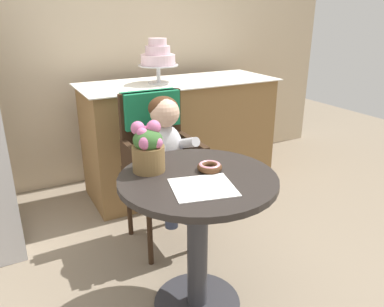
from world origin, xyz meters
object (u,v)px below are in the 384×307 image
at_px(seated_child, 168,146).
at_px(tiered_cake_stand, 158,57).
at_px(cafe_table, 198,218).
at_px(wicker_chair, 157,144).
at_px(flower_vase, 148,147).
at_px(donut_front, 210,167).

xyz_separation_m(seated_child, tiered_cake_stand, (0.28, 0.76, 0.42)).
relative_size(cafe_table, wicker_chair, 0.75).
relative_size(seated_child, flower_vase, 3.08).
relative_size(cafe_table, donut_front, 6.21).
xyz_separation_m(cafe_table, tiered_cake_stand, (0.37, 1.30, 0.59)).
height_order(wicker_chair, donut_front, wicker_chair).
xyz_separation_m(flower_vase, tiered_cake_stand, (0.54, 1.14, 0.26)).
height_order(wicker_chair, seated_child, seated_child).
height_order(cafe_table, flower_vase, flower_vase).
bearing_deg(seated_child, cafe_table, -100.17).
height_order(cafe_table, tiered_cake_stand, tiered_cake_stand).
bearing_deg(wicker_chair, donut_front, -89.09).
bearing_deg(cafe_table, seated_child, 79.83).
distance_m(seated_child, flower_vase, 0.49).
relative_size(wicker_chair, seated_child, 1.31).
bearing_deg(tiered_cake_stand, flower_vase, -115.53).
relative_size(cafe_table, tiered_cake_stand, 2.19).
height_order(donut_front, tiered_cake_stand, tiered_cake_stand).
height_order(seated_child, tiered_cake_stand, tiered_cake_stand).
height_order(wicker_chair, tiered_cake_stand, tiered_cake_stand).
bearing_deg(cafe_table, donut_front, 21.00).
bearing_deg(donut_front, flower_vase, 151.64).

